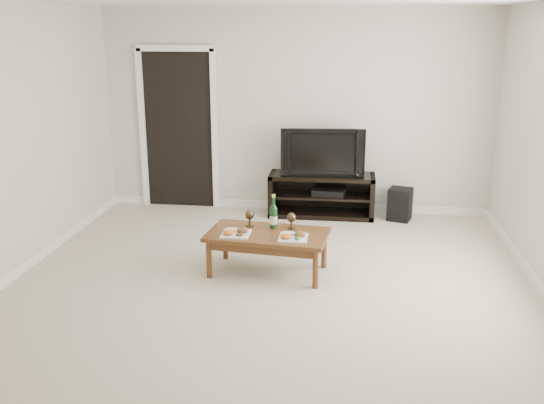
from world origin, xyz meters
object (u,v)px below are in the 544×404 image
Objects in this scene: media_console at (321,195)px; coffee_table at (268,253)px; subwoofer at (400,204)px; television at (323,151)px.

media_console is 1.15× the size of coffee_table.
media_console is 0.99m from subwoofer.
television is at bearing 180.00° from media_console.
coffee_table is at bearing -110.48° from subwoofer.
subwoofer is 0.35× the size of coffee_table.
media_console is at bearing 77.31° from coffee_table.
coffee_table is (-0.44, -1.94, -0.64)m from television.
media_console reaches higher than subwoofer.
television is 2.09m from coffee_table.
television reaches higher than coffee_table.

